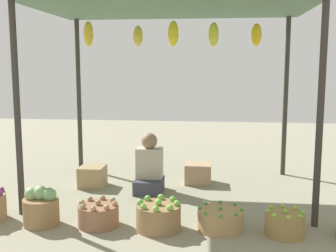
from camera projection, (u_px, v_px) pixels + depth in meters
ground_plane at (172, 191)px, 5.51m from camera, size 14.00×14.00×0.00m
market_stall_structure at (173, 20)px, 5.20m from camera, size 3.48×2.38×2.40m
vendor_person at (149, 169)px, 5.46m from camera, size 0.36×0.44×0.78m
basket_cabbages at (41, 208)px, 4.32m from camera, size 0.37×0.37×0.42m
basket_potatoes at (98, 215)px, 4.30m from camera, size 0.42×0.42×0.28m
basket_green_apples at (158, 216)px, 4.20m from camera, size 0.45×0.45×0.32m
basket_green_chilies at (220, 220)px, 4.19m from camera, size 0.46×0.46×0.24m
basket_limes at (285, 224)px, 4.06m from camera, size 0.38×0.38×0.27m
wooden_crate_near_vendor at (198, 173)px, 5.88m from camera, size 0.36×0.34×0.28m
wooden_crate_stacked_rear at (92, 176)px, 5.71m from camera, size 0.33×0.35×0.28m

